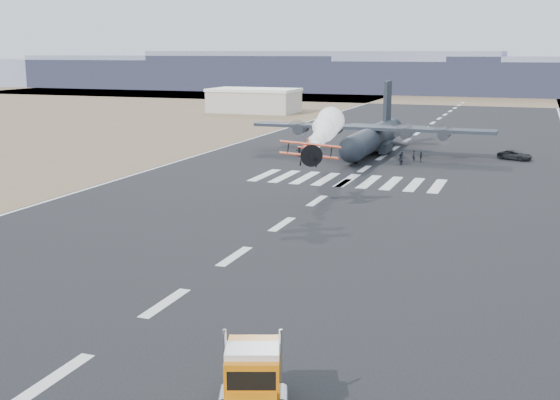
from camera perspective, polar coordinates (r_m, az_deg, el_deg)
The scene contains 21 objects.
ground at distance 49.80m, azimuth -9.31°, elevation -8.26°, with size 500.00×500.00×0.00m, color black.
scrub_far at distance 272.12m, azimuth 15.18°, elevation 8.01°, with size 500.00×80.00×0.00m, color brown.
runway_markings at distance 104.64m, azimuth 6.87°, elevation 2.53°, with size 60.00×260.00×0.01m, color silver, non-canonical shape.
ridge_seg_a at distance 371.60m, azimuth -16.26°, elevation 9.93°, with size 150.00×50.00×13.00m, color slate.
ridge_seg_b at distance 337.52m, azimuth -7.16°, elevation 10.31°, with size 150.00×50.00×15.00m, color slate.
ridge_seg_c at distance 313.38m, azimuth 3.66°, elevation 10.44°, with size 150.00×50.00×17.00m, color slate.
ridge_seg_d at distance 301.67m, azimuth 15.76°, elevation 9.58°, with size 150.00×50.00×13.00m, color slate.
hangar_left at distance 200.72m, azimuth -2.12°, elevation 8.11°, with size 24.50×14.50×6.70m.
semi_truck at distance 34.12m, azimuth -2.24°, elevation -14.72°, with size 4.84×8.22×3.64m.
aerobatic_biplane at distance 77.37m, azimuth 2.35°, elevation 3.99°, with size 6.78×6.21×2.88m.
smoke_trail at distance 102.75m, azimuth 3.91°, elevation 6.09°, with size 8.18×30.56×4.23m.
transport_aircraft at distance 120.63m, azimuth 7.59°, elevation 5.22°, with size 40.54×33.45×11.76m.
support_vehicle at distance 118.79m, azimuth 18.56°, elevation 3.48°, with size 2.48×5.38×1.50m, color black.
crew_a at distance 112.65m, azimuth 6.70°, elevation 3.69°, with size 0.68×0.56×1.87m, color black.
crew_b at distance 118.23m, azimuth 5.21°, elevation 4.09°, with size 0.86×0.53×1.77m, color black.
crew_c at distance 109.25m, azimuth 9.72°, elevation 3.32°, with size 1.17×0.54×1.81m, color black.
crew_d at distance 112.59m, azimuth 11.37°, elevation 3.46°, with size 0.93×0.48×1.59m, color black.
crew_e at distance 111.86m, azimuth 9.82°, elevation 3.50°, with size 0.86×0.53×1.75m, color black.
crew_f at distance 116.30m, azimuth 1.58°, elevation 3.98°, with size 1.57×0.51×1.69m, color black.
crew_g at distance 113.03m, azimuth 10.81°, elevation 3.55°, with size 0.64×0.53×1.75m, color black.
crew_h at distance 108.97m, azimuth 9.79°, elevation 3.29°, with size 0.87×0.53×1.78m, color black.
Camera 1 is at (23.22, -40.58, 17.14)m, focal length 45.00 mm.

